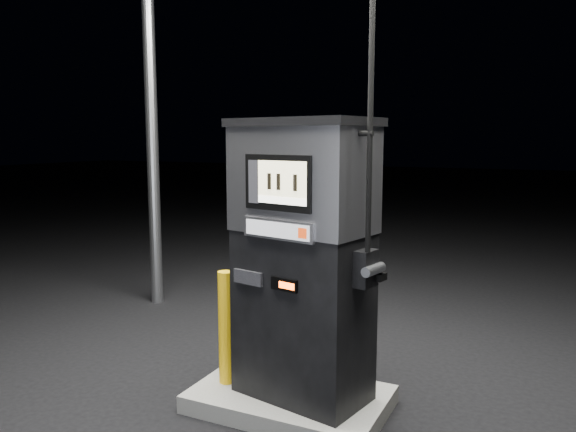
% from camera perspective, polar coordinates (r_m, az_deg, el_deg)
% --- Properties ---
extents(ground, '(80.00, 80.00, 0.00)m').
position_cam_1_polar(ground, '(5.02, 0.21, -18.88)').
color(ground, black).
rests_on(ground, ground).
extents(pump_island, '(1.60, 1.00, 0.15)m').
position_cam_1_polar(pump_island, '(4.98, 0.21, -18.11)').
color(pump_island, slate).
rests_on(pump_island, ground).
extents(fuel_dispenser, '(1.31, 0.89, 4.70)m').
position_cam_1_polar(fuel_dispenser, '(4.51, 1.55, -4.23)').
color(fuel_dispenser, black).
rests_on(fuel_dispenser, pump_island).
extents(bollard_left, '(0.16, 0.16, 0.99)m').
position_cam_1_polar(bollard_left, '(4.96, -6.31, -11.19)').
color(bollard_left, yellow).
rests_on(bollard_left, pump_island).
extents(bollard_right, '(0.15, 0.15, 0.95)m').
position_cam_1_polar(bollard_right, '(4.42, 5.83, -13.86)').
color(bollard_right, yellow).
rests_on(bollard_right, pump_island).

